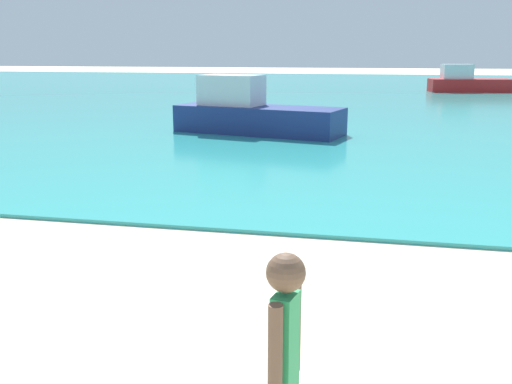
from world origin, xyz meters
The scene contains 4 objects.
water centered at (0.00, 42.16, 0.03)m, with size 160.00×60.00×0.06m, color teal.
person_standing centered at (1.23, 7.28, 0.87)m, with size 0.20×0.35×1.54m.
boat_near centered at (-2.19, 21.98, 0.67)m, with size 5.44×2.83×1.76m.
boat_far centered at (7.01, 43.24, 0.65)m, with size 5.22×2.34×1.71m.
Camera 1 is at (1.65, 4.60, 2.52)m, focal length 40.17 mm.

